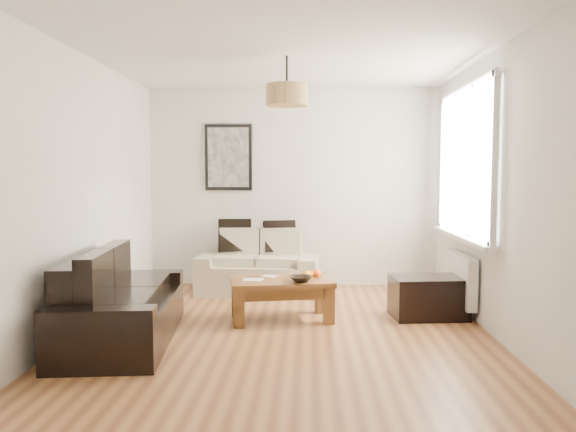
{
  "coord_description": "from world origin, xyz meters",
  "views": [
    {
      "loc": [
        0.21,
        -4.95,
        1.48
      ],
      "look_at": [
        0.0,
        0.6,
        1.05
      ],
      "focal_mm": 33.89,
      "sensor_mm": 36.0,
      "label": 1
    }
  ],
  "objects_px": {
    "loveseat_cream": "(259,263)",
    "ottoman": "(428,297)",
    "coffee_table": "(281,300)",
    "sofa_leather": "(123,299)"
  },
  "relations": [
    {
      "from": "loveseat_cream",
      "to": "ottoman",
      "type": "distance_m",
      "value": 2.19
    },
    {
      "from": "loveseat_cream",
      "to": "coffee_table",
      "type": "height_order",
      "value": "loveseat_cream"
    },
    {
      "from": "loveseat_cream",
      "to": "coffee_table",
      "type": "xyz_separation_m",
      "value": [
        0.35,
        -1.3,
        -0.16
      ]
    },
    {
      "from": "loveseat_cream",
      "to": "coffee_table",
      "type": "bearing_deg",
      "value": -70.84
    },
    {
      "from": "loveseat_cream",
      "to": "coffee_table",
      "type": "relative_size",
      "value": 1.45
    },
    {
      "from": "coffee_table",
      "to": "loveseat_cream",
      "type": "bearing_deg",
      "value": 105.05
    },
    {
      "from": "sofa_leather",
      "to": "coffee_table",
      "type": "xyz_separation_m",
      "value": [
        1.37,
        0.76,
        -0.17
      ]
    },
    {
      "from": "loveseat_cream",
      "to": "ottoman",
      "type": "height_order",
      "value": "loveseat_cream"
    },
    {
      "from": "coffee_table",
      "to": "ottoman",
      "type": "bearing_deg",
      "value": 5.8
    },
    {
      "from": "sofa_leather",
      "to": "ottoman",
      "type": "distance_m",
      "value": 3.03
    }
  ]
}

